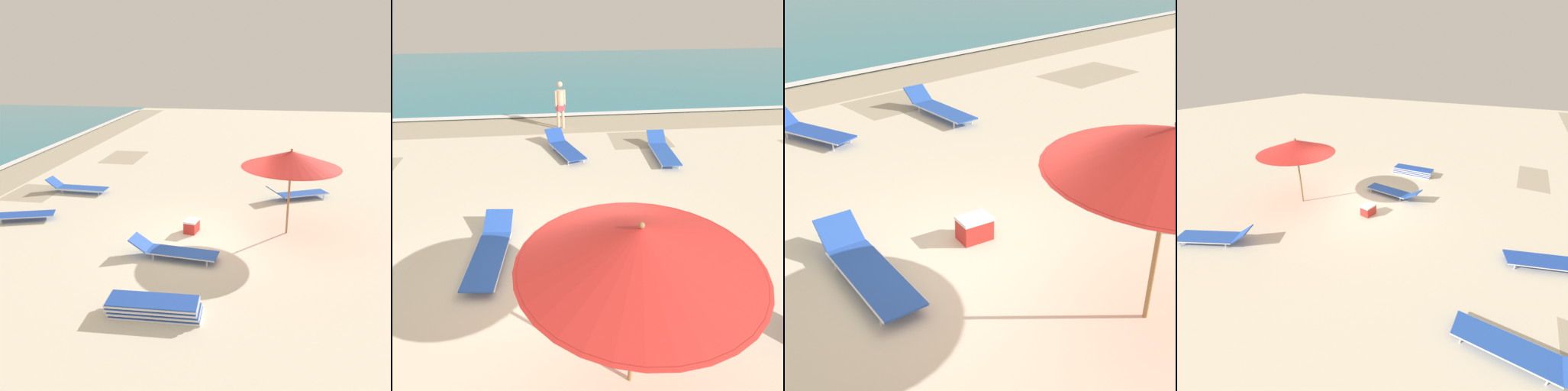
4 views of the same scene
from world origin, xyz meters
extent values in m
cube|color=beige|center=(0.00, 0.00, -0.08)|extent=(60.00, 60.00, 0.16)
cube|color=#B3A68B|center=(-6.26, 5.88, 0.00)|extent=(3.09, 1.27, 0.00)
cylinder|color=#9E7547|center=(0.69, -2.00, 1.10)|extent=(0.06, 0.06, 2.19)
cone|color=red|center=(0.69, -2.00, 2.19)|extent=(2.76, 2.76, 0.47)
cylinder|color=#A4221E|center=(0.69, -2.00, 1.97)|extent=(2.68, 2.68, 0.01)
sphere|color=#9E7547|center=(0.69, -2.00, 2.46)|extent=(0.07, 0.07, 0.07)
cube|color=blue|center=(-3.99, 0.70, 0.06)|extent=(0.67, 1.82, 0.03)
cube|color=silver|center=(-3.99, 0.70, 0.03)|extent=(0.68, 1.86, 0.04)
cube|color=blue|center=(-3.99, 0.72, 0.14)|extent=(0.67, 1.82, 0.03)
cube|color=silver|center=(-3.99, 0.72, 0.11)|extent=(0.68, 1.86, 0.04)
cube|color=blue|center=(-3.99, 0.77, 0.23)|extent=(0.67, 1.82, 0.03)
cube|color=silver|center=(-3.99, 0.77, 0.20)|extent=(0.68, 1.86, 0.04)
cube|color=blue|center=(-3.99, 0.77, 0.31)|extent=(0.67, 1.82, 0.03)
cube|color=silver|center=(-3.99, 0.77, 0.28)|extent=(0.68, 1.86, 0.04)
cube|color=blue|center=(3.41, 5.39, 0.17)|extent=(0.67, 1.86, 0.03)
cylinder|color=silver|center=(3.11, 5.40, 0.17)|extent=(0.10, 1.84, 0.03)
cylinder|color=silver|center=(3.71, 5.38, 0.17)|extent=(0.10, 1.84, 0.03)
cylinder|color=silver|center=(3.13, 4.68, 0.08)|extent=(0.03, 0.03, 0.16)
cylinder|color=silver|center=(3.64, 4.66, 0.08)|extent=(0.03, 0.03, 0.16)
cylinder|color=silver|center=(3.18, 6.12, 0.08)|extent=(0.03, 0.03, 0.16)
cylinder|color=silver|center=(3.69, 6.10, 0.08)|extent=(0.03, 0.03, 0.16)
cube|color=blue|center=(-1.46, 0.65, 0.17)|extent=(0.79, 1.85, 0.03)
cylinder|color=silver|center=(-1.76, 0.69, 0.17)|extent=(0.22, 1.79, 0.03)
cylinder|color=silver|center=(-1.16, 0.62, 0.17)|extent=(0.22, 1.79, 0.03)
cube|color=blue|center=(-1.34, 1.78, 0.32)|extent=(0.62, 0.54, 0.32)
cylinder|color=silver|center=(-1.79, -0.01, 0.08)|extent=(0.03, 0.03, 0.16)
cylinder|color=silver|center=(-1.28, -0.07, 0.08)|extent=(0.03, 0.03, 0.16)
cylinder|color=silver|center=(-1.64, 1.38, 0.08)|extent=(0.03, 0.03, 0.16)
cylinder|color=silver|center=(-1.13, 1.32, 0.08)|extent=(0.03, 0.03, 0.16)
cube|color=blue|center=(4.06, -2.71, 0.17)|extent=(1.31, 1.86, 0.03)
cylinder|color=silver|center=(3.79, -2.84, 0.17)|extent=(0.80, 1.62, 0.03)
cylinder|color=silver|center=(4.33, -2.58, 0.17)|extent=(0.80, 1.62, 0.03)
cube|color=blue|center=(3.58, -1.70, 0.33)|extent=(0.72, 0.68, 0.33)
cylinder|color=silver|center=(4.13, -3.44, 0.08)|extent=(0.03, 0.03, 0.16)
cylinder|color=silver|center=(4.59, -3.22, 0.08)|extent=(0.03, 0.03, 0.16)
cylinder|color=silver|center=(3.53, -2.19, 0.08)|extent=(0.03, 0.03, 0.16)
cylinder|color=silver|center=(3.99, -1.97, 0.08)|extent=(0.03, 0.03, 0.16)
cube|color=blue|center=(0.43, 6.02, 0.17)|extent=(1.12, 1.85, 0.03)
cylinder|color=silver|center=(0.15, 5.93, 0.17)|extent=(0.57, 1.67, 0.03)
cylinder|color=silver|center=(0.72, 6.12, 0.17)|extent=(0.57, 1.67, 0.03)
cylinder|color=silver|center=(0.40, 5.30, 0.08)|extent=(0.03, 0.03, 0.16)
cylinder|color=silver|center=(0.89, 5.46, 0.08)|extent=(0.03, 0.03, 0.16)
cylinder|color=silver|center=(-0.02, 6.59, 0.08)|extent=(0.03, 0.03, 0.16)
cube|color=red|center=(0.32, 0.72, 0.16)|extent=(0.53, 0.42, 0.32)
cube|color=white|center=(0.32, 0.72, 0.35)|extent=(0.56, 0.44, 0.05)
camera|label=1|loc=(-11.28, -1.28, 4.95)|focal=40.00mm
camera|label=2|loc=(-0.27, -5.27, 4.60)|focal=35.00mm
camera|label=3|loc=(-4.25, -4.58, 4.31)|focal=50.00mm
camera|label=4|loc=(7.26, 4.74, 4.83)|focal=24.00mm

